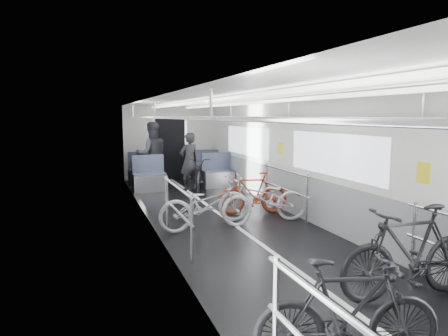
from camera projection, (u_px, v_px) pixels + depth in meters
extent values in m
cube|color=black|center=(255.00, 240.00, 6.72)|extent=(3.00, 14.00, 0.01)
cube|color=white|center=(257.00, 96.00, 6.40)|extent=(3.00, 14.00, 0.02)
cube|color=silver|center=(166.00, 174.00, 6.07)|extent=(0.02, 14.00, 2.40)
cube|color=silver|center=(334.00, 166.00, 7.05)|extent=(0.02, 14.00, 2.40)
cube|color=silver|center=(170.00, 143.00, 13.11)|extent=(3.00, 0.02, 2.40)
cube|color=white|center=(255.00, 240.00, 6.72)|extent=(0.08, 13.80, 0.01)
cube|color=gray|center=(169.00, 222.00, 6.18)|extent=(0.01, 13.90, 0.90)
cube|color=gray|center=(331.00, 208.00, 7.14)|extent=(0.01, 13.90, 0.90)
cube|color=white|center=(168.00, 161.00, 6.05)|extent=(0.01, 10.80, 0.75)
cube|color=white|center=(333.00, 155.00, 7.01)|extent=(0.01, 10.80, 0.75)
cube|color=white|center=(225.00, 99.00, 6.23)|extent=(0.14, 13.40, 0.05)
cube|color=white|center=(287.00, 100.00, 6.59)|extent=(0.14, 13.40, 0.05)
cube|color=black|center=(171.00, 149.00, 13.08)|extent=(0.95, 0.10, 2.00)
imported|color=black|center=(348.00, 313.00, 3.27)|extent=(1.63, 0.83, 0.95)
imported|color=#BCBBC1|center=(207.00, 205.00, 7.28)|extent=(1.81, 0.69, 0.94)
imported|color=black|center=(411.00, 252.00, 4.52)|extent=(1.84, 0.62, 1.09)
imported|color=#B9B9BE|center=(263.00, 198.00, 7.90)|extent=(1.86, 1.05, 0.92)
imported|color=maroon|center=(253.00, 193.00, 8.48)|extent=(1.55, 0.70, 0.90)
imported|color=black|center=(200.00, 173.00, 11.28)|extent=(1.13, 1.88, 0.93)
imported|color=black|center=(189.00, 162.00, 11.13)|extent=(0.69, 0.56, 1.62)
imported|color=#2F2E36|center=(152.00, 155.00, 11.63)|extent=(0.94, 0.74, 1.91)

